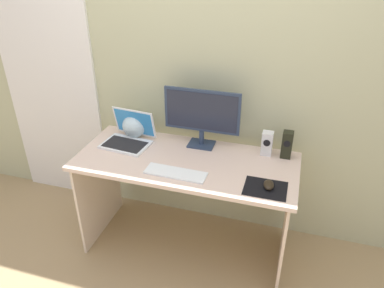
{
  "coord_description": "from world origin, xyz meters",
  "views": [
    {
      "loc": [
        0.64,
        -1.98,
        2.04
      ],
      "look_at": [
        0.05,
        -0.02,
        0.9
      ],
      "focal_mm": 34.55,
      "sensor_mm": 36.0,
      "label": 1
    }
  ],
  "objects_px": {
    "fishbowl": "(135,126)",
    "mouse": "(269,185)",
    "monitor": "(202,115)",
    "laptop": "(129,137)",
    "keyboard_external": "(176,173)",
    "speaker_near_monitor": "(267,143)",
    "speaker_right": "(287,145)"
  },
  "relations": [
    {
      "from": "speaker_near_monitor",
      "to": "laptop",
      "type": "distance_m",
      "value": 0.97
    },
    {
      "from": "monitor",
      "to": "keyboard_external",
      "type": "bearing_deg",
      "value": -98.1
    },
    {
      "from": "laptop",
      "to": "fishbowl",
      "type": "xyz_separation_m",
      "value": [
        -0.0,
        0.11,
        0.04
      ]
    },
    {
      "from": "speaker_near_monitor",
      "to": "keyboard_external",
      "type": "xyz_separation_m",
      "value": [
        -0.51,
        -0.4,
        -0.08
      ]
    },
    {
      "from": "laptop",
      "to": "fishbowl",
      "type": "distance_m",
      "value": 0.12
    },
    {
      "from": "laptop",
      "to": "mouse",
      "type": "xyz_separation_m",
      "value": [
        1.02,
        -0.26,
        -0.03
      ]
    },
    {
      "from": "monitor",
      "to": "speaker_right",
      "type": "height_order",
      "value": "monitor"
    },
    {
      "from": "laptop",
      "to": "keyboard_external",
      "type": "xyz_separation_m",
      "value": [
        0.45,
        -0.28,
        -0.04
      ]
    },
    {
      "from": "keyboard_external",
      "to": "fishbowl",
      "type": "bearing_deg",
      "value": 140.34
    },
    {
      "from": "speaker_near_monitor",
      "to": "mouse",
      "type": "xyz_separation_m",
      "value": [
        0.06,
        -0.39,
        -0.06
      ]
    },
    {
      "from": "speaker_near_monitor",
      "to": "fishbowl",
      "type": "relative_size",
      "value": 0.93
    },
    {
      "from": "monitor",
      "to": "speaker_near_monitor",
      "type": "height_order",
      "value": "monitor"
    },
    {
      "from": "speaker_near_monitor",
      "to": "laptop",
      "type": "bearing_deg",
      "value": -172.6
    },
    {
      "from": "fishbowl",
      "to": "mouse",
      "type": "distance_m",
      "value": 1.09
    },
    {
      "from": "monitor",
      "to": "keyboard_external",
      "type": "distance_m",
      "value": 0.46
    },
    {
      "from": "fishbowl",
      "to": "keyboard_external",
      "type": "bearing_deg",
      "value": -41.0
    },
    {
      "from": "speaker_near_monitor",
      "to": "laptop",
      "type": "xyz_separation_m",
      "value": [
        -0.96,
        -0.12,
        -0.04
      ]
    },
    {
      "from": "speaker_near_monitor",
      "to": "laptop",
      "type": "relative_size",
      "value": 0.48
    },
    {
      "from": "fishbowl",
      "to": "mouse",
      "type": "xyz_separation_m",
      "value": [
        1.02,
        -0.37,
        -0.06
      ]
    },
    {
      "from": "speaker_right",
      "to": "keyboard_external",
      "type": "distance_m",
      "value": 0.76
    },
    {
      "from": "laptop",
      "to": "fishbowl",
      "type": "bearing_deg",
      "value": 90.59
    },
    {
      "from": "fishbowl",
      "to": "keyboard_external",
      "type": "height_order",
      "value": "fishbowl"
    },
    {
      "from": "speaker_right",
      "to": "keyboard_external",
      "type": "xyz_separation_m",
      "value": [
        -0.64,
        -0.4,
        -0.09
      ]
    },
    {
      "from": "monitor",
      "to": "speaker_near_monitor",
      "type": "relative_size",
      "value": 3.17
    },
    {
      "from": "monitor",
      "to": "laptop",
      "type": "height_order",
      "value": "monitor"
    },
    {
      "from": "keyboard_external",
      "to": "speaker_near_monitor",
      "type": "bearing_deg",
      "value": 39.68
    },
    {
      "from": "speaker_near_monitor",
      "to": "keyboard_external",
      "type": "height_order",
      "value": "speaker_near_monitor"
    },
    {
      "from": "monitor",
      "to": "keyboard_external",
      "type": "height_order",
      "value": "monitor"
    },
    {
      "from": "monitor",
      "to": "speaker_right",
      "type": "distance_m",
      "value": 0.6
    },
    {
      "from": "laptop",
      "to": "keyboard_external",
      "type": "relative_size",
      "value": 0.9
    },
    {
      "from": "keyboard_external",
      "to": "speaker_right",
      "type": "bearing_deg",
      "value": 33.62
    },
    {
      "from": "speaker_right",
      "to": "keyboard_external",
      "type": "bearing_deg",
      "value": -147.72
    }
  ]
}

